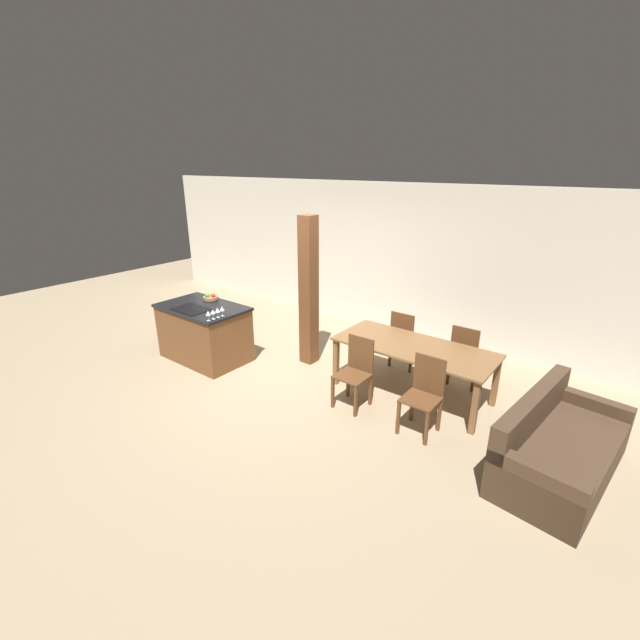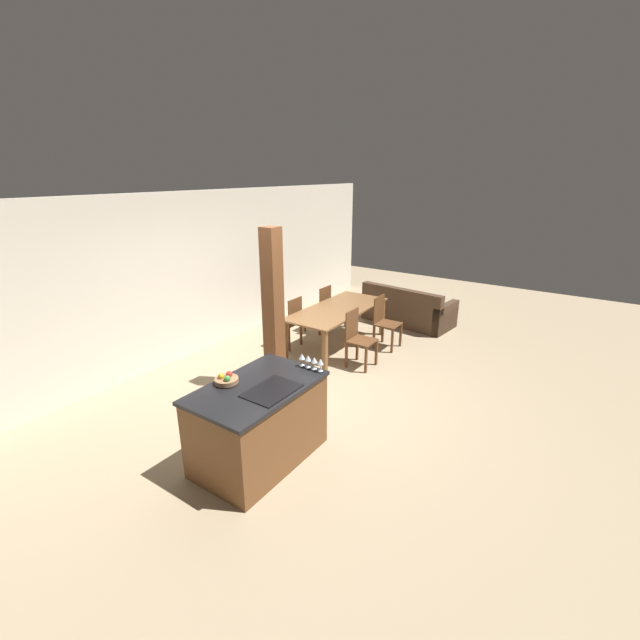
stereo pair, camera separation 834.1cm
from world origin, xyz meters
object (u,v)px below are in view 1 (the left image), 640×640
(dining_chair_near_right, at_px, (424,394))
(wine_glass_near, at_px, (208,313))
(wine_glass_middle, at_px, (213,312))
(dining_chair_far_right, at_px, (466,355))
(kitchen_island, at_px, (205,332))
(timber_post, at_px, (309,292))
(wine_glass_far, at_px, (217,310))
(dining_table, at_px, (414,352))
(couch, at_px, (558,449))
(dining_chair_near_left, at_px, (355,371))
(dining_chair_far_left, at_px, (405,338))
(wine_glass_end, at_px, (222,309))
(fruit_bowl, at_px, (211,297))

(dining_chair_near_right, bearing_deg, wine_glass_near, -167.39)
(wine_glass_middle, xyz_separation_m, dining_chair_far_right, (3.01, 1.96, -0.53))
(kitchen_island, bearing_deg, timber_post, 33.95)
(wine_glass_far, bearing_deg, dining_chair_near_right, 9.54)
(dining_table, relative_size, couch, 1.13)
(dining_table, bearing_deg, timber_post, -178.49)
(dining_chair_near_left, relative_size, timber_post, 0.40)
(wine_glass_far, bearing_deg, dining_chair_far_left, 42.28)
(wine_glass_far, distance_m, dining_chair_far_left, 2.83)
(wine_glass_end, height_order, dining_chair_near_right, wine_glass_end)
(kitchen_island, bearing_deg, wine_glass_far, -17.65)
(wine_glass_far, height_order, wine_glass_end, same)
(wine_glass_far, bearing_deg, kitchen_island, 162.35)
(wine_glass_end, distance_m, dining_chair_far_right, 3.54)
(fruit_bowl, height_order, dining_chair_near_left, fruit_bowl)
(dining_chair_far_right, height_order, couch, dining_chair_far_right)
(dining_table, relative_size, dining_chair_near_left, 2.29)
(wine_glass_end, xyz_separation_m, dining_table, (2.53, 1.11, -0.37))
(kitchen_island, height_order, wine_glass_end, wine_glass_end)
(kitchen_island, xyz_separation_m, timber_post, (1.40, 0.94, 0.71))
(dining_chair_near_left, relative_size, dining_chair_near_right, 1.00)
(dining_table, height_order, dining_chair_far_left, dining_chair_far_left)
(dining_chair_near_right, distance_m, dining_chair_far_left, 1.67)
(wine_glass_end, distance_m, dining_chair_near_right, 3.09)
(wine_glass_middle, xyz_separation_m, wine_glass_end, (0.00, 0.17, 0.00))
(kitchen_island, relative_size, dining_chair_far_right, 1.54)
(dining_table, xyz_separation_m, couch, (1.90, -0.53, -0.37))
(wine_glass_end, bearing_deg, couch, 7.43)
(kitchen_island, xyz_separation_m, couch, (5.06, 0.46, -0.18))
(dining_chair_far_left, bearing_deg, dining_chair_near_left, 90.00)
(wine_glass_near, relative_size, dining_chair_far_left, 0.16)
(dining_chair_near_right, bearing_deg, dining_chair_far_left, 124.79)
(dining_chair_far_left, bearing_deg, couch, 152.93)
(wine_glass_far, xyz_separation_m, dining_chair_near_left, (2.06, 0.51, -0.53))
(wine_glass_near, xyz_separation_m, dining_chair_far_right, (3.01, 2.04, -0.53))
(kitchen_island, relative_size, fruit_bowl, 5.71)
(kitchen_island, height_order, couch, kitchen_island)
(dining_chair_near_left, height_order, dining_chair_near_right, same)
(wine_glass_middle, xyz_separation_m, dining_table, (2.53, 1.27, -0.37))
(kitchen_island, distance_m, dining_chair_far_right, 4.01)
(kitchen_island, bearing_deg, wine_glass_middle, -24.26)
(kitchen_island, distance_m, dining_chair_near_left, 2.71)
(dining_chair_near_left, relative_size, dining_chair_far_left, 1.00)
(wine_glass_far, distance_m, dining_table, 2.82)
(wine_glass_middle, distance_m, dining_chair_near_right, 3.11)
(dining_table, xyz_separation_m, dining_chair_far_right, (0.47, 0.68, -0.16))
(dining_chair_far_right, relative_size, couch, 0.49)
(fruit_bowl, height_order, couch, fruit_bowl)
(dining_chair_near_right, relative_size, dining_chair_far_right, 1.00)
(wine_glass_near, height_order, timber_post, timber_post)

